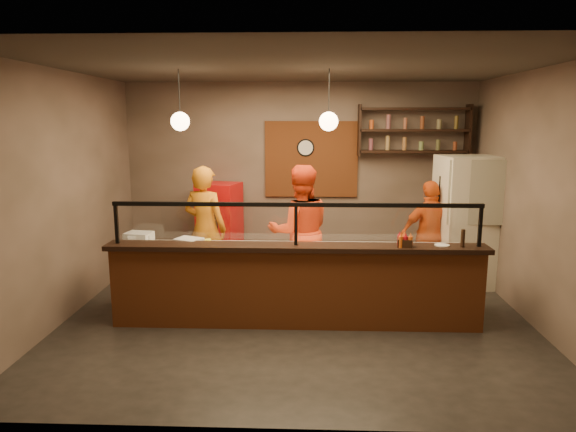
{
  "coord_description": "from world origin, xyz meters",
  "views": [
    {
      "loc": [
        0.14,
        -6.42,
        2.57
      ],
      "look_at": [
        -0.12,
        0.3,
        1.31
      ],
      "focal_mm": 32.0,
      "sensor_mm": 36.0,
      "label": 1
    }
  ],
  "objects_px": {
    "pizza_dough": "(276,246)",
    "fridge": "(466,222)",
    "cook_left": "(205,229)",
    "pepper_mill": "(463,238)",
    "cook_right": "(430,234)",
    "red_cooler": "(220,227)",
    "condiment_caddy": "(405,243)",
    "wall_clock": "(306,148)",
    "cook_mid": "(300,232)"
  },
  "relations": [
    {
      "from": "cook_right",
      "to": "red_cooler",
      "type": "relative_size",
      "value": 1.09
    },
    {
      "from": "wall_clock",
      "to": "fridge",
      "type": "xyz_separation_m",
      "value": [
        2.5,
        -0.98,
        -1.08
      ]
    },
    {
      "from": "pizza_dough",
      "to": "condiment_caddy",
      "type": "xyz_separation_m",
      "value": [
        1.6,
        -0.6,
        0.2
      ]
    },
    {
      "from": "red_cooler",
      "to": "wall_clock",
      "type": "bearing_deg",
      "value": 26.22
    },
    {
      "from": "cook_right",
      "to": "pizza_dough",
      "type": "height_order",
      "value": "cook_right"
    },
    {
      "from": "wall_clock",
      "to": "cook_right",
      "type": "xyz_separation_m",
      "value": [
        1.95,
        -1.03,
        -1.27
      ]
    },
    {
      "from": "cook_mid",
      "to": "pepper_mill",
      "type": "distance_m",
      "value": 2.32
    },
    {
      "from": "wall_clock",
      "to": "condiment_caddy",
      "type": "distance_m",
      "value": 3.22
    },
    {
      "from": "cook_right",
      "to": "pepper_mill",
      "type": "xyz_separation_m",
      "value": [
        -0.04,
        -1.77,
        0.34
      ]
    },
    {
      "from": "red_cooler",
      "to": "pizza_dough",
      "type": "bearing_deg",
      "value": -45.89
    },
    {
      "from": "cook_mid",
      "to": "cook_right",
      "type": "relative_size",
      "value": 1.17
    },
    {
      "from": "cook_right",
      "to": "condiment_caddy",
      "type": "height_order",
      "value": "cook_right"
    },
    {
      "from": "cook_right",
      "to": "condiment_caddy",
      "type": "relative_size",
      "value": 9.5
    },
    {
      "from": "wall_clock",
      "to": "cook_left",
      "type": "relative_size",
      "value": 0.16
    },
    {
      "from": "wall_clock",
      "to": "cook_right",
      "type": "bearing_deg",
      "value": -27.77
    },
    {
      "from": "cook_right",
      "to": "pepper_mill",
      "type": "relative_size",
      "value": 7.6
    },
    {
      "from": "condiment_caddy",
      "to": "wall_clock",
      "type": "bearing_deg",
      "value": 113.48
    },
    {
      "from": "pepper_mill",
      "to": "wall_clock",
      "type": "bearing_deg",
      "value": 124.29
    },
    {
      "from": "red_cooler",
      "to": "cook_left",
      "type": "bearing_deg",
      "value": -78.04
    },
    {
      "from": "red_cooler",
      "to": "cook_right",
      "type": "bearing_deg",
      "value": 2.43
    },
    {
      "from": "cook_right",
      "to": "red_cooler",
      "type": "distance_m",
      "value": 3.49
    },
    {
      "from": "cook_mid",
      "to": "pepper_mill",
      "type": "xyz_separation_m",
      "value": [
        1.97,
        -1.2,
        0.2
      ]
    },
    {
      "from": "fridge",
      "to": "red_cooler",
      "type": "xyz_separation_m",
      "value": [
        -3.97,
        0.67,
        -0.26
      ]
    },
    {
      "from": "red_cooler",
      "to": "pepper_mill",
      "type": "relative_size",
      "value": 6.95
    },
    {
      "from": "fridge",
      "to": "condiment_caddy",
      "type": "height_order",
      "value": "fridge"
    },
    {
      "from": "cook_right",
      "to": "fridge",
      "type": "height_order",
      "value": "fridge"
    },
    {
      "from": "cook_left",
      "to": "pizza_dough",
      "type": "bearing_deg",
      "value": 162.57
    },
    {
      "from": "cook_mid",
      "to": "condiment_caddy",
      "type": "xyz_separation_m",
      "value": [
        1.28,
        -1.2,
        0.14
      ]
    },
    {
      "from": "cook_mid",
      "to": "cook_right",
      "type": "distance_m",
      "value": 2.1
    },
    {
      "from": "fridge",
      "to": "wall_clock",
      "type": "bearing_deg",
      "value": 151.61
    },
    {
      "from": "fridge",
      "to": "pepper_mill",
      "type": "distance_m",
      "value": 1.92
    },
    {
      "from": "condiment_caddy",
      "to": "fridge",
      "type": "bearing_deg",
      "value": 54.97
    },
    {
      "from": "condiment_caddy",
      "to": "pepper_mill",
      "type": "height_order",
      "value": "pepper_mill"
    },
    {
      "from": "condiment_caddy",
      "to": "pepper_mill",
      "type": "relative_size",
      "value": 0.8
    },
    {
      "from": "condiment_caddy",
      "to": "cook_right",
      "type": "bearing_deg",
      "value": 67.67
    },
    {
      "from": "red_cooler",
      "to": "condiment_caddy",
      "type": "relative_size",
      "value": 8.7
    },
    {
      "from": "condiment_caddy",
      "to": "red_cooler",
      "type": "bearing_deg",
      "value": 137.09
    },
    {
      "from": "cook_right",
      "to": "pizza_dough",
      "type": "bearing_deg",
      "value": 14.26
    },
    {
      "from": "fridge",
      "to": "pizza_dough",
      "type": "bearing_deg",
      "value": -164.01
    },
    {
      "from": "cook_mid",
      "to": "red_cooler",
      "type": "xyz_separation_m",
      "value": [
        -1.4,
        1.29,
        -0.21
      ]
    },
    {
      "from": "cook_right",
      "to": "red_cooler",
      "type": "bearing_deg",
      "value": -24.32
    },
    {
      "from": "pizza_dough",
      "to": "fridge",
      "type": "bearing_deg",
      "value": 22.99
    },
    {
      "from": "cook_mid",
      "to": "condiment_caddy",
      "type": "relative_size",
      "value": 11.14
    },
    {
      "from": "cook_right",
      "to": "pizza_dough",
      "type": "xyz_separation_m",
      "value": [
        -2.33,
        -1.17,
        0.08
      ]
    },
    {
      "from": "wall_clock",
      "to": "red_cooler",
      "type": "distance_m",
      "value": 2.01
    },
    {
      "from": "cook_left",
      "to": "pepper_mill",
      "type": "xyz_separation_m",
      "value": [
        3.42,
        -1.46,
        0.22
      ]
    },
    {
      "from": "fridge",
      "to": "cook_left",
      "type": "bearing_deg",
      "value": 178.22
    },
    {
      "from": "wall_clock",
      "to": "red_cooler",
      "type": "bearing_deg",
      "value": -168.06
    },
    {
      "from": "cook_mid",
      "to": "condiment_caddy",
      "type": "bearing_deg",
      "value": 126.13
    },
    {
      "from": "wall_clock",
      "to": "pizza_dough",
      "type": "distance_m",
      "value": 2.53
    }
  ]
}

